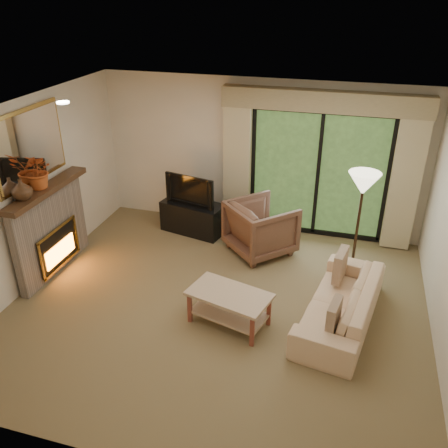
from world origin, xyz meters
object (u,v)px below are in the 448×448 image
(sofa, at_px, (341,303))
(coffee_table, at_px, (229,308))
(media_console, at_px, (193,217))
(armchair, at_px, (261,228))

(sofa, xyz_separation_m, coffee_table, (-1.36, -0.42, -0.06))
(sofa, bearing_deg, media_console, -115.10)
(armchair, bearing_deg, media_console, 28.34)
(armchair, height_order, coffee_table, armchair)
(media_console, height_order, coffee_table, media_console)
(coffee_table, bearing_deg, armchair, 104.66)
(sofa, height_order, coffee_table, sofa)
(armchair, relative_size, sofa, 0.48)
(media_console, distance_m, sofa, 3.22)
(media_console, height_order, sofa, sofa)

